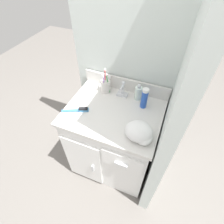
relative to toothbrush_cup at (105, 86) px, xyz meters
name	(u,v)px	position (x,y,z in m)	size (l,w,h in m)	color
ground_plane	(113,161)	(0.15, -0.20, -0.85)	(6.00, 6.00, 0.00)	slate
wall_back	(130,54)	(0.15, 0.14, 0.25)	(0.93, 0.08, 2.20)	silver
wall_right	(181,95)	(0.58, -0.20, 0.25)	(0.08, 0.66, 2.20)	silver
vanity	(113,139)	(0.15, -0.21, -0.43)	(0.75, 0.60, 0.79)	white
backsplash	(126,84)	(0.15, 0.08, 0.00)	(0.75, 0.02, 0.12)	silver
sink_faucet	(122,91)	(0.15, 0.00, -0.01)	(0.09, 0.09, 0.14)	silver
toothbrush_cup	(105,86)	(0.00, 0.00, 0.00)	(0.09, 0.08, 0.21)	silver
soap_dispenser	(138,93)	(0.29, 0.01, 0.00)	(0.06, 0.06, 0.15)	silver
shaving_cream_can	(144,98)	(0.35, -0.06, 0.03)	(0.05, 0.05, 0.17)	#234CB2
hairbrush	(79,110)	(-0.09, -0.30, -0.05)	(0.20, 0.11, 0.03)	teal
hand_towel	(140,133)	(0.41, -0.37, 0.00)	(0.19, 0.16, 0.12)	white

